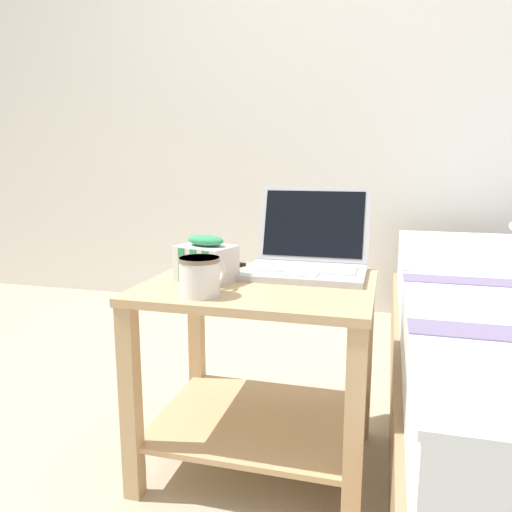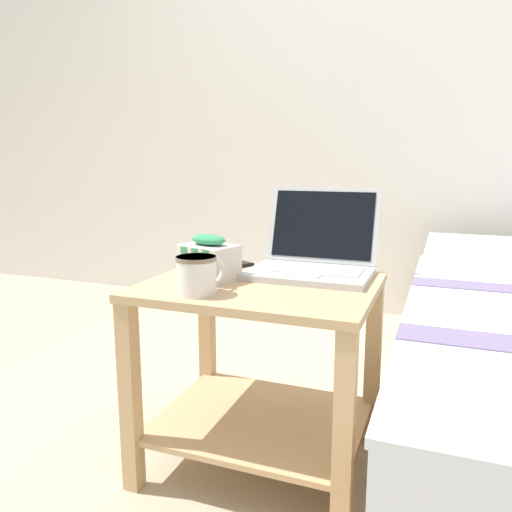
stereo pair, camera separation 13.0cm
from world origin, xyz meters
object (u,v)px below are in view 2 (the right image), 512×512
mug_front_left (197,273)px  cell_phone (231,266)px  snack_bag (209,260)px  laptop (314,257)px

mug_front_left → cell_phone: mug_front_left is taller
mug_front_left → snack_bag: 0.15m
laptop → cell_phone: size_ratio=2.24×
laptop → mug_front_left: (-0.21, -0.33, 0.00)m
laptop → snack_bag: (-0.25, -0.18, 0.01)m
mug_front_left → snack_bag: snack_bag is taller
snack_bag → cell_phone: (-0.01, 0.17, -0.05)m
laptop → cell_phone: 0.26m
laptop → snack_bag: 0.31m
laptop → mug_front_left: size_ratio=2.49×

